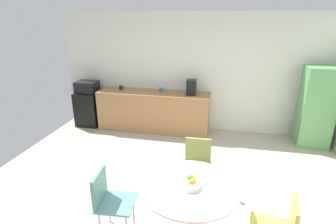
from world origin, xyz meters
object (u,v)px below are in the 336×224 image
fruit_bowl (190,183)px  coffee_maker (191,87)px  mini_fridge (89,108)px  microwave (87,87)px  mug_green (161,90)px  locker_cabinet (316,108)px  mug_white (121,88)px  round_table (190,197)px  mug_red (193,92)px  chair_teal (108,196)px  chair_olive (197,160)px

fruit_bowl → coffee_maker: 3.13m
mini_fridge → coffee_maker: size_ratio=2.52×
microwave → mug_green: size_ratio=3.72×
locker_cabinet → mug_white: 4.13m
microwave → coffee_maker: bearing=0.0°
round_table → mug_red: (-0.36, 3.13, 0.34)m
fruit_bowl → mug_red: 3.18m
chair_teal → mug_green: size_ratio=6.43×
chair_teal → mug_green: mug_green is taller
fruit_bowl → coffee_maker: coffee_maker is taller
mug_red → coffee_maker: 0.13m
microwave → mug_white: 0.83m
chair_olive → mug_red: size_ratio=6.43×
microwave → chair_teal: (1.88, -3.15, -0.41)m
locker_cabinet → mug_green: (-3.18, 0.16, 0.14)m
microwave → fruit_bowl: bearing=-47.5°
chair_teal → mug_red: mug_red is taller
locker_cabinet → mug_white: locker_cabinet is taller
coffee_maker → mug_green: bearing=175.2°
mini_fridge → locker_cabinet: locker_cabinet is taller
microwave → chair_teal: size_ratio=0.58×
round_table → mug_red: bearing=96.5°
chair_teal → fruit_bowl: fruit_bowl is taller
mini_fridge → mug_white: (0.82, 0.05, 0.55)m
chair_teal → mug_white: 3.40m
round_table → locker_cabinet: bearing=54.7°
mini_fridge → locker_cabinet: (4.95, -0.10, 0.40)m
mini_fridge → mug_green: 1.85m
mug_red → coffee_maker: bearing=-114.2°
round_table → mug_green: 3.33m
chair_olive → coffee_maker: size_ratio=2.59×
mini_fridge → mug_green: mug_green is taller
locker_cabinet → mug_white: size_ratio=12.49×
mug_white → chair_olive: bearing=-47.4°
mug_green → fruit_bowl: bearing=-71.2°
round_table → coffee_maker: bearing=97.1°
microwave → chair_olive: size_ratio=0.58×
mug_red → chair_olive: bearing=-81.1°
locker_cabinet → mug_red: (-2.47, 0.15, 0.14)m
microwave → mug_red: bearing=1.2°
round_table → chair_teal: 0.96m
mini_fridge → mug_white: 0.99m
round_table → microwave: bearing=132.7°
locker_cabinet → coffee_maker: bearing=177.7°
mug_white → microwave: bearing=-176.4°
mug_white → mug_green: 0.94m
chair_teal → mug_green: bearing=92.1°
locker_cabinet → round_table: 3.66m
round_table → fruit_bowl: fruit_bowl is taller
microwave → chair_teal: microwave is taller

